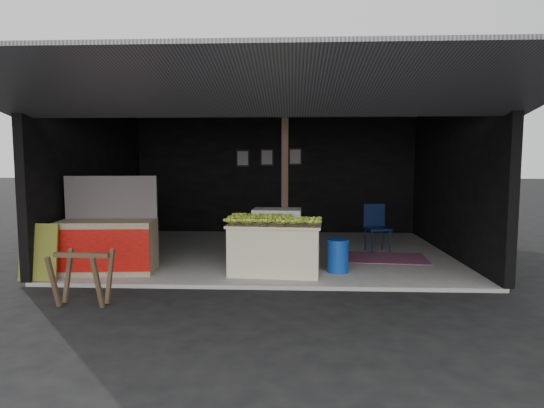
{
  "coord_description": "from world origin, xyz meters",
  "views": [
    {
      "loc": [
        0.45,
        -6.39,
        1.87
      ],
      "look_at": [
        0.08,
        1.52,
        1.1
      ],
      "focal_mm": 30.0,
      "sensor_mm": 36.0,
      "label": 1
    }
  ],
  "objects_px": {
    "neighbor_stall": "(107,244)",
    "sawhorse": "(82,273)",
    "water_barrel": "(338,257)",
    "plastic_chair": "(376,223)",
    "banana_table": "(275,248)",
    "white_crate": "(277,235)"
  },
  "relations": [
    {
      "from": "neighbor_stall",
      "to": "sawhorse",
      "type": "distance_m",
      "value": 1.55
    },
    {
      "from": "neighbor_stall",
      "to": "water_barrel",
      "type": "relative_size",
      "value": 3.09
    },
    {
      "from": "sawhorse",
      "to": "plastic_chair",
      "type": "distance_m",
      "value": 5.56
    },
    {
      "from": "banana_table",
      "to": "sawhorse",
      "type": "relative_size",
      "value": 2.11
    },
    {
      "from": "sawhorse",
      "to": "water_barrel",
      "type": "distance_m",
      "value": 3.82
    },
    {
      "from": "banana_table",
      "to": "neighbor_stall",
      "type": "xyz_separation_m",
      "value": [
        -2.7,
        -0.09,
        0.06
      ]
    },
    {
      "from": "neighbor_stall",
      "to": "plastic_chair",
      "type": "xyz_separation_m",
      "value": [
        4.63,
        1.95,
        0.08
      ]
    },
    {
      "from": "white_crate",
      "to": "neighbor_stall",
      "type": "bearing_deg",
      "value": -158.41
    },
    {
      "from": "white_crate",
      "to": "sawhorse",
      "type": "xyz_separation_m",
      "value": [
        -2.4,
        -2.45,
        -0.09
      ]
    },
    {
      "from": "neighbor_stall",
      "to": "sawhorse",
      "type": "relative_size",
      "value": 2.14
    },
    {
      "from": "sawhorse",
      "to": "white_crate",
      "type": "bearing_deg",
      "value": 47.84
    },
    {
      "from": "white_crate",
      "to": "neighbor_stall",
      "type": "height_order",
      "value": "neighbor_stall"
    },
    {
      "from": "banana_table",
      "to": "neighbor_stall",
      "type": "height_order",
      "value": "neighbor_stall"
    },
    {
      "from": "white_crate",
      "to": "neighbor_stall",
      "type": "xyz_separation_m",
      "value": [
        -2.7,
        -0.94,
        -0.0
      ]
    },
    {
      "from": "white_crate",
      "to": "plastic_chair",
      "type": "relative_size",
      "value": 1.01
    },
    {
      "from": "banana_table",
      "to": "neighbor_stall",
      "type": "distance_m",
      "value": 2.7
    },
    {
      "from": "banana_table",
      "to": "white_crate",
      "type": "xyz_separation_m",
      "value": [
        0.0,
        0.84,
        0.07
      ]
    },
    {
      "from": "sawhorse",
      "to": "water_barrel",
      "type": "bearing_deg",
      "value": 28.87
    },
    {
      "from": "neighbor_stall",
      "to": "sawhorse",
      "type": "xyz_separation_m",
      "value": [
        0.3,
        -1.52,
        -0.09
      ]
    },
    {
      "from": "white_crate",
      "to": "water_barrel",
      "type": "relative_size",
      "value": 1.88
    },
    {
      "from": "neighbor_stall",
      "to": "water_barrel",
      "type": "distance_m",
      "value": 3.72
    },
    {
      "from": "white_crate",
      "to": "plastic_chair",
      "type": "bearing_deg",
      "value": 30.22
    }
  ]
}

